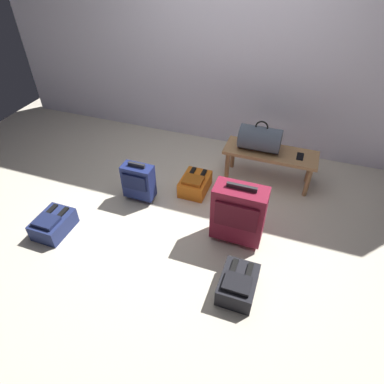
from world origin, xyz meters
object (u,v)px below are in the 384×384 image
at_px(backpack_dark, 238,284).
at_px(backpack_orange, 195,184).
at_px(backpack_navy, 53,224).
at_px(suitcase_small_navy, 138,181).
at_px(cell_phone, 300,156).
at_px(duffel_bag_slate, 260,139).
at_px(suitcase_upright_burgundy, 239,213).
at_px(bench, 270,156).

xyz_separation_m(backpack_dark, backpack_orange, (-0.75, 1.10, 0.00)).
relative_size(backpack_navy, backpack_orange, 1.00).
bearing_deg(backpack_dark, backpack_navy, 178.09).
bearing_deg(backpack_navy, backpack_orange, 44.32).
bearing_deg(backpack_navy, backpack_dark, -1.91).
distance_m(suitcase_small_navy, backpack_dark, 1.47).
height_order(backpack_dark, backpack_orange, same).
xyz_separation_m(cell_phone, backpack_navy, (-2.08, -1.49, -0.30)).
xyz_separation_m(cell_phone, suitcase_small_navy, (-1.52, -0.79, -0.15)).
xyz_separation_m(suitcase_small_navy, backpack_navy, (-0.56, -0.71, -0.15)).
bearing_deg(duffel_bag_slate, suitcase_upright_burgundy, -88.60).
distance_m(suitcase_upright_burgundy, backpack_dark, 0.62).
relative_size(cell_phone, suitcase_upright_burgundy, 0.23).
bearing_deg(cell_phone, suitcase_small_navy, -152.58).
distance_m(duffel_bag_slate, cell_phone, 0.46).
bearing_deg(backpack_orange, duffel_bag_slate, 38.57).
relative_size(cell_phone, backpack_orange, 0.38).
bearing_deg(bench, suitcase_upright_burgundy, -96.42).
relative_size(bench, backpack_orange, 2.63).
relative_size(suitcase_upright_burgundy, backpack_dark, 1.67).
height_order(duffel_bag_slate, backpack_orange, duffel_bag_slate).
height_order(cell_phone, backpack_navy, cell_phone).
relative_size(cell_phone, backpack_navy, 0.38).
height_order(cell_phone, backpack_dark, cell_phone).
bearing_deg(suitcase_upright_burgundy, bench, 83.58).
relative_size(duffel_bag_slate, suitcase_upright_burgundy, 0.69).
relative_size(duffel_bag_slate, cell_phone, 3.06).
distance_m(bench, backpack_dark, 1.57).
bearing_deg(suitcase_small_navy, backpack_navy, -128.45).
xyz_separation_m(bench, backpack_orange, (-0.71, -0.46, -0.24)).
distance_m(backpack_dark, backpack_orange, 1.33).
distance_m(bench, duffel_bag_slate, 0.24).
height_order(duffel_bag_slate, suitcase_small_navy, duffel_bag_slate).
distance_m(duffel_bag_slate, backpack_navy, 2.26).
relative_size(duffel_bag_slate, backpack_navy, 1.16).
bearing_deg(backpack_dark, bench, 91.41).
bearing_deg(suitcase_small_navy, cell_phone, 27.42).
bearing_deg(backpack_orange, suitcase_upright_burgundy, -42.37).
xyz_separation_m(backpack_dark, backpack_navy, (-1.81, 0.06, 0.00)).
bearing_deg(cell_phone, backpack_navy, -144.31).
bearing_deg(backpack_dark, backpack_orange, 124.24).
height_order(bench, backpack_navy, bench).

